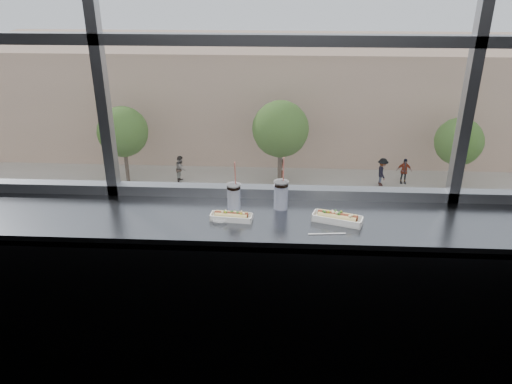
# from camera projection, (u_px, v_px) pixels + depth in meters

# --- Properties ---
(wall_back_lower) EXTENTS (6.00, 0.00, 6.00)m
(wall_back_lower) POSITION_uv_depth(u_px,v_px,m) (278.00, 274.00, 3.20)
(wall_back_lower) COLOR black
(wall_back_lower) RESTS_ON ground
(counter) EXTENTS (6.00, 0.55, 0.06)m
(counter) POSITION_uv_depth(u_px,v_px,m) (280.00, 222.00, 2.73)
(counter) COLOR slate
(counter) RESTS_ON ground
(counter_fascia) EXTENTS (6.00, 0.04, 1.04)m
(counter_fascia) POSITION_uv_depth(u_px,v_px,m) (277.00, 329.00, 2.71)
(counter_fascia) COLOR slate
(counter_fascia) RESTS_ON ground
(hotdog_tray_left) EXTENTS (0.23, 0.10, 0.06)m
(hotdog_tray_left) POSITION_uv_depth(u_px,v_px,m) (231.00, 216.00, 2.69)
(hotdog_tray_left) COLOR white
(hotdog_tray_left) RESTS_ON counter
(hotdog_tray_right) EXTENTS (0.28, 0.16, 0.07)m
(hotdog_tray_right) POSITION_uv_depth(u_px,v_px,m) (337.00, 218.00, 2.66)
(hotdog_tray_right) COLOR white
(hotdog_tray_right) RESTS_ON counter
(soda_cup_left) EXTENTS (0.08, 0.08, 0.29)m
(soda_cup_left) POSITION_uv_depth(u_px,v_px,m) (234.00, 196.00, 2.78)
(soda_cup_left) COLOR white
(soda_cup_left) RESTS_ON counter
(soda_cup_right) EXTENTS (0.09, 0.09, 0.32)m
(soda_cup_right) POSITION_uv_depth(u_px,v_px,m) (281.00, 193.00, 2.79)
(soda_cup_right) COLOR white
(soda_cup_right) RESTS_ON counter
(loose_straw) EXTENTS (0.19, 0.02, 0.01)m
(loose_straw) POSITION_uv_depth(u_px,v_px,m) (327.00, 234.00, 2.55)
(loose_straw) COLOR white
(loose_straw) RESTS_ON counter
(wrapper) EXTENTS (0.09, 0.06, 0.02)m
(wrapper) POSITION_uv_depth(u_px,v_px,m) (220.00, 221.00, 2.66)
(wrapper) COLOR silver
(wrapper) RESTS_ON counter
(plaza_ground) EXTENTS (120.00, 120.00, 0.00)m
(plaza_ground) POSITION_uv_depth(u_px,v_px,m) (282.00, 120.00, 47.53)
(plaza_ground) COLOR #A59B8C
(plaza_ground) RESTS_ON ground
(street_asphalt) EXTENTS (80.00, 10.00, 0.06)m
(street_asphalt) POSITION_uv_depth(u_px,v_px,m) (279.00, 245.00, 26.14)
(street_asphalt) COLOR black
(street_asphalt) RESTS_ON plaza_ground
(far_sidewalk) EXTENTS (80.00, 6.00, 0.04)m
(far_sidewalk) POSITION_uv_depth(u_px,v_px,m) (281.00, 184.00, 33.42)
(far_sidewalk) COLOR #A59B8C
(far_sidewalk) RESTS_ON plaza_ground
(far_building) EXTENTS (50.00, 14.00, 8.00)m
(far_building) POSITION_uv_depth(u_px,v_px,m) (283.00, 91.00, 40.88)
(far_building) COLOR tan
(far_building) RESTS_ON plaza_ground
(car_far_c) EXTENTS (2.48, 5.87, 1.95)m
(car_far_c) POSITION_uv_depth(u_px,v_px,m) (474.00, 200.00, 28.82)
(car_far_c) COLOR silver
(car_far_c) RESTS_ON street_asphalt
(car_far_b) EXTENTS (2.75, 5.72, 1.85)m
(car_far_b) POSITION_uv_depth(u_px,v_px,m) (329.00, 197.00, 29.25)
(car_far_b) COLOR maroon
(car_far_b) RESTS_ON street_asphalt
(car_near_c) EXTENTS (3.25, 7.11, 2.32)m
(car_near_c) POSITION_uv_depth(u_px,v_px,m) (280.00, 268.00, 22.01)
(car_near_c) COLOR #AC1100
(car_near_c) RESTS_ON street_asphalt
(car_far_a) EXTENTS (3.12, 6.13, 1.96)m
(car_far_a) POSITION_uv_depth(u_px,v_px,m) (101.00, 191.00, 29.89)
(car_far_a) COLOR black
(car_far_a) RESTS_ON street_asphalt
(car_near_d) EXTENTS (2.96, 6.23, 2.02)m
(car_near_d) POSITION_uv_depth(u_px,v_px,m) (462.00, 276.00, 21.68)
(car_near_d) COLOR silver
(car_near_d) RESTS_ON street_asphalt
(pedestrian_d) EXTENTS (0.93, 0.70, 2.09)m
(pedestrian_d) POSITION_uv_depth(u_px,v_px,m) (404.00, 169.00, 33.18)
(pedestrian_d) COLOR #66605B
(pedestrian_d) RESTS_ON far_sidewalk
(pedestrian_c) EXTENTS (0.76, 1.01, 2.27)m
(pedestrian_c) POSITION_uv_depth(u_px,v_px,m) (382.00, 169.00, 32.80)
(pedestrian_c) COLOR #66605B
(pedestrian_c) RESTS_ON far_sidewalk
(pedestrian_a) EXTENTS (0.72, 0.96, 2.15)m
(pedestrian_a) POSITION_uv_depth(u_px,v_px,m) (181.00, 166.00, 33.48)
(pedestrian_a) COLOR #66605B
(pedestrian_a) RESTS_ON far_sidewalk
(pedestrian_b) EXTENTS (0.68, 0.90, 2.04)m
(pedestrian_b) POSITION_uv_depth(u_px,v_px,m) (281.00, 169.00, 33.22)
(pedestrian_b) COLOR #66605B
(pedestrian_b) RESTS_ON far_sidewalk
(tree_left) EXTENTS (3.32, 3.32, 5.19)m
(tree_left) POSITION_uv_depth(u_px,v_px,m) (123.00, 132.00, 32.49)
(tree_left) COLOR #47382B
(tree_left) RESTS_ON far_sidewalk
(tree_center) EXTENTS (3.66, 3.66, 5.71)m
(tree_center) POSITION_uv_depth(u_px,v_px,m) (280.00, 129.00, 31.84)
(tree_center) COLOR #47382B
(tree_center) RESTS_ON far_sidewalk
(tree_right) EXTENTS (3.05, 3.05, 4.76)m
(tree_right) POSITION_uv_depth(u_px,v_px,m) (459.00, 142.00, 31.55)
(tree_right) COLOR #47382B
(tree_right) RESTS_ON far_sidewalk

